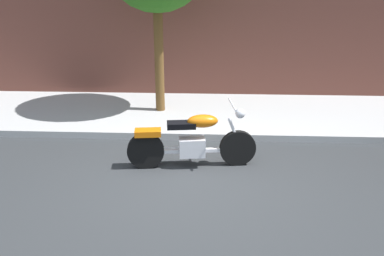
% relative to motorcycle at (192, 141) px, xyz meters
% --- Properties ---
extents(ground_plane, '(60.00, 60.00, 0.00)m').
position_rel_motorcycle_xyz_m(ground_plane, '(0.01, -0.59, -0.47)').
color(ground_plane, '#303335').
extents(sidewalk, '(25.15, 3.04, 0.14)m').
position_rel_motorcycle_xyz_m(sidewalk, '(0.01, 2.70, -0.40)').
color(sidewalk, '#B0B0B0').
rests_on(sidewalk, ground).
extents(motorcycle, '(2.22, 0.70, 1.13)m').
position_rel_motorcycle_xyz_m(motorcycle, '(0.00, 0.00, 0.00)').
color(motorcycle, black).
rests_on(motorcycle, ground).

